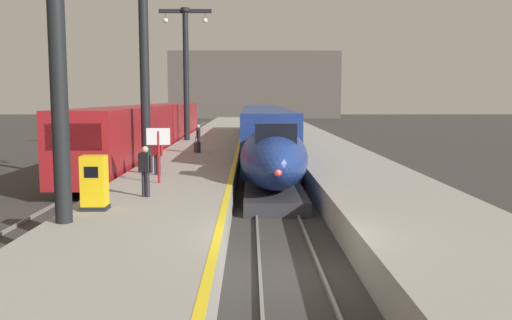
# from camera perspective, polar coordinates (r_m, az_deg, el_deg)

# --- Properties ---
(ground_plane) EXTENTS (260.00, 260.00, 0.00)m
(ground_plane) POSITION_cam_1_polar(r_m,az_deg,el_deg) (13.68, 3.63, -11.92)
(ground_plane) COLOR #33302D
(platform_left) EXTENTS (4.80, 110.00, 1.05)m
(platform_left) POSITION_cam_1_polar(r_m,az_deg,el_deg) (38.00, -5.25, 0.76)
(platform_left) COLOR gray
(platform_left) RESTS_ON ground
(platform_right) EXTENTS (4.80, 110.00, 1.05)m
(platform_right) POSITION_cam_1_polar(r_m,az_deg,el_deg) (38.21, 6.95, 0.77)
(platform_right) COLOR gray
(platform_right) RESTS_ON ground
(platform_left_safety_stripe) EXTENTS (0.20, 107.80, 0.01)m
(platform_left_safety_stripe) POSITION_cam_1_polar(r_m,az_deg,el_deg) (37.84, -1.81, 1.56)
(platform_left_safety_stripe) COLOR yellow
(platform_left_safety_stripe) RESTS_ON platform_left
(rail_main_left) EXTENTS (0.08, 110.00, 0.12)m
(rail_main_left) POSITION_cam_1_polar(r_m,az_deg,el_deg) (40.66, -0.29, 0.51)
(rail_main_left) COLOR slate
(rail_main_left) RESTS_ON ground
(rail_main_right) EXTENTS (0.08, 110.00, 0.12)m
(rail_main_right) POSITION_cam_1_polar(r_m,az_deg,el_deg) (40.70, 1.82, 0.51)
(rail_main_right) COLOR slate
(rail_main_right) RESTS_ON ground
(rail_secondary_left) EXTENTS (0.08, 110.00, 0.12)m
(rail_secondary_left) POSITION_cam_1_polar(r_m,az_deg,el_deg) (41.41, -11.57, 0.48)
(rail_secondary_left) COLOR slate
(rail_secondary_left) RESTS_ON ground
(rail_secondary_right) EXTENTS (0.08, 110.00, 0.12)m
(rail_secondary_right) POSITION_cam_1_polar(r_m,az_deg,el_deg) (41.16, -9.52, 0.49)
(rail_secondary_right) COLOR slate
(rail_secondary_right) RESTS_ON ground
(highspeed_train_main) EXTENTS (2.92, 38.45, 3.60)m
(highspeed_train_main) POSITION_cam_1_polar(r_m,az_deg,el_deg) (37.89, 0.87, 2.89)
(highspeed_train_main) COLOR navy
(highspeed_train_main) RESTS_ON ground
(regional_train_adjacent) EXTENTS (2.85, 36.60, 3.80)m
(regional_train_adjacent) POSITION_cam_1_polar(r_m,az_deg,el_deg) (40.76, -10.70, 3.33)
(regional_train_adjacent) COLOR maroon
(regional_train_adjacent) RESTS_ON ground
(station_column_mid) EXTENTS (4.00, 0.68, 8.97)m
(station_column_mid) POSITION_cam_1_polar(r_m,az_deg,el_deg) (26.28, -11.62, 11.06)
(station_column_mid) COLOR black
(station_column_mid) RESTS_ON platform_left
(station_column_far) EXTENTS (4.00, 0.68, 10.06)m
(station_column_far) POSITION_cam_1_polar(r_m,az_deg,el_deg) (42.79, -7.34, 10.11)
(station_column_far) COLOR black
(station_column_far) RESTS_ON platform_left
(passenger_near_edge) EXTENTS (0.28, 0.56, 1.69)m
(passenger_near_edge) POSITION_cam_1_polar(r_m,az_deg,el_deg) (32.71, -6.04, 2.49)
(passenger_near_edge) COLOR #23232D
(passenger_near_edge) RESTS_ON platform_left
(passenger_mid_platform) EXTENTS (0.52, 0.37, 1.69)m
(passenger_mid_platform) POSITION_cam_1_polar(r_m,az_deg,el_deg) (18.37, -11.49, -0.75)
(passenger_mid_platform) COLOR #23232D
(passenger_mid_platform) RESTS_ON platform_left
(passenger_far_waiting) EXTENTS (0.52, 0.37, 1.69)m
(passenger_far_waiting) POSITION_cam_1_polar(r_m,az_deg,el_deg) (23.49, -10.29, 0.84)
(passenger_far_waiting) COLOR #23232D
(passenger_far_waiting) RESTS_ON platform_left
(rolling_suitcase) EXTENTS (0.40, 0.22, 0.98)m
(rolling_suitcase) POSITION_cam_1_polar(r_m,az_deg,el_deg) (32.99, -6.15, 1.32)
(rolling_suitcase) COLOR #4C4C51
(rolling_suitcase) RESTS_ON platform_left
(ticket_machine_yellow) EXTENTS (0.76, 0.62, 1.60)m
(ticket_machine_yellow) POSITION_cam_1_polar(r_m,az_deg,el_deg) (16.65, -16.53, -2.50)
(ticket_machine_yellow) COLOR yellow
(ticket_machine_yellow) RESTS_ON platform_left
(departure_info_board) EXTENTS (0.90, 0.10, 2.12)m
(departure_info_board) POSITION_cam_1_polar(r_m,az_deg,el_deg) (21.22, -10.16, 1.65)
(departure_info_board) COLOR maroon
(departure_info_board) RESTS_ON platform_left
(terminus_back_wall) EXTENTS (36.00, 2.00, 14.00)m
(terminus_back_wall) POSITION_cam_1_polar(r_m,az_deg,el_deg) (114.97, -0.14, 7.86)
(terminus_back_wall) COLOR #4C4742
(terminus_back_wall) RESTS_ON ground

